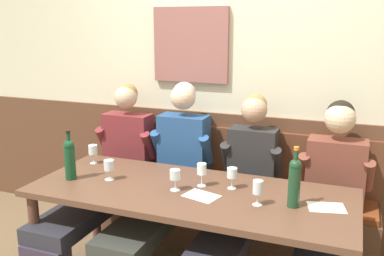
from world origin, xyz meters
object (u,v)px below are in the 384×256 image
Objects in this scene: dining_table at (190,201)px; person_center_right_seat at (331,207)px; wine_bottle_amber_mid at (70,158)px; wine_glass_mid_right at (109,166)px; wine_glass_by_bottle at (258,189)px; wine_glass_center_rear at (175,176)px; wall_bench at (221,211)px; person_left_seat at (240,195)px; wine_glass_right_end at (93,151)px; person_center_left_seat at (166,180)px; wine_bottle_clear_water at (294,181)px; person_right_seat at (105,176)px; wine_glass_near_bucket at (202,170)px; wine_glass_center_front at (232,174)px.

dining_table is 0.92m from person_center_right_seat.
wine_glass_mid_right is (0.25, 0.08, -0.05)m from wine_bottle_amber_mid.
wine_bottle_amber_mid is at bearing -178.43° from wine_glass_by_bottle.
wine_glass_center_rear is at bearing -154.69° from dining_table.
person_left_seat reaches higher than wall_bench.
person_left_seat is 8.37× the size of wine_glass_by_bottle.
person_left_seat is 8.85× the size of wine_glass_right_end.
person_center_right_seat is 1.03m from wine_glass_center_rear.
wine_bottle_amber_mid reaches higher than wine_glass_mid_right.
wine_glass_mid_right is at bearing -125.04° from person_center_left_seat.
wine_glass_mid_right is (-1.24, -0.01, -0.06)m from wine_bottle_clear_water.
person_right_seat is 1.56m from wine_bottle_clear_water.
wine_glass_by_bottle is (0.46, -0.08, 0.18)m from dining_table.
wine_glass_near_bucket is (0.05, 0.09, 0.19)m from dining_table.
person_center_right_seat is 9.29× the size of wine_glass_center_rear.
wine_glass_by_bottle is 0.29m from wine_glass_center_front.
wine_glass_center_front is (0.25, -0.58, 0.55)m from wall_bench.
person_right_seat is 0.24m from wine_glass_right_end.
dining_table is 0.70m from wine_bottle_clear_water.
person_center_right_seat is 8.41× the size of wine_glass_by_bottle.
person_center_left_seat is at bearing 178.12° from person_left_seat.
wine_glass_right_end is (-1.74, -0.10, 0.22)m from person_center_right_seat.
wine_glass_mid_right is at bearing 18.06° from wine_bottle_amber_mid.
person_left_seat is (0.25, -0.39, 0.33)m from wall_bench.
wine_bottle_clear_water reaches higher than wine_glass_center_rear.
person_right_seat is 3.55× the size of wine_bottle_clear_water.
wine_glass_mid_right is 0.90× the size of wine_glass_near_bucket.
wine_glass_near_bucket is (-0.61, 0.11, -0.05)m from wine_bottle_clear_water.
person_center_right_seat is at bearing 0.56° from person_right_seat.
wine_glass_mid_right is at bearing 178.67° from wine_glass_center_rear.
person_center_left_seat is 0.49m from wine_glass_near_bucket.
person_center_left_seat is 9.54× the size of wine_glass_center_rear.
wine_glass_near_bucket is (-0.81, -0.24, 0.23)m from person_center_right_seat.
wine_glass_right_end is (-0.56, -0.11, 0.20)m from person_center_left_seat.
wine_glass_right_end is (-0.05, 0.34, -0.05)m from wine_bottle_amber_mid.
wall_bench is 15.30× the size of wine_glass_near_bucket.
wine_bottle_clear_water is at bearing -19.96° from person_center_left_seat.
person_right_seat is at bearing 90.63° from wine_bottle_amber_mid.
wine_glass_center_rear is at bearing -132.99° from person_left_seat.
person_center_left_seat is at bearing 146.41° from wine_glass_near_bucket.
person_center_left_seat is 9.44× the size of wine_glass_mid_right.
dining_table is 0.22m from wine_glass_near_bucket.
wine_glass_mid_right is at bearing 177.37° from wine_glass_by_bottle.
wine_bottle_amber_mid is at bearing -138.72° from person_center_left_seat.
wall_bench is 0.84m from wine_glass_center_front.
wall_bench is 0.57m from person_left_seat.
wall_bench is 0.84m from wine_glass_near_bucket.
wine_glass_mid_right is at bearing -179.58° from wine_bottle_clear_water.
person_center_left_seat is 0.64m from wine_glass_center_front.
wine_glass_right_end is at bearing 139.39° from wine_glass_mid_right.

